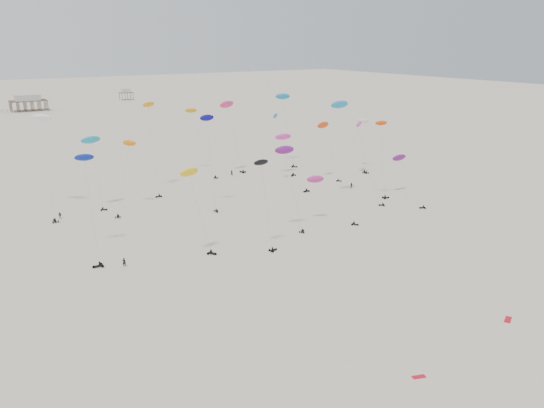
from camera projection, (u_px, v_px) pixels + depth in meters
ground_plane at (120, 150)px, 208.14m from camera, size 900.00×900.00×0.00m
pavilion_main at (28, 104)px, 322.83m from camera, size 21.00×13.00×9.80m
pavilion_small at (126, 95)px, 383.06m from camera, size 9.00×7.00×8.00m
rig_0 at (195, 193)px, 102.77m from camera, size 6.62×4.52×18.11m
rig_1 at (363, 139)px, 174.09m from camera, size 7.47×10.26×17.01m
rig_2 at (288, 146)px, 153.67m from camera, size 3.77×17.31×23.80m
rig_3 at (209, 139)px, 132.20m from camera, size 3.89×8.04×23.65m
rig_4 at (323, 187)px, 124.13m from camera, size 8.62×10.65×13.22m
rig_5 at (288, 164)px, 116.02m from camera, size 5.66×6.35×19.45m
rig_6 at (285, 110)px, 181.24m from camera, size 5.51×12.90×24.45m
rig_7 at (266, 195)px, 106.18m from camera, size 3.39×4.82×18.86m
rig_8 at (44, 135)px, 130.49m from camera, size 5.91×18.38×25.67m
rig_9 at (151, 125)px, 147.14m from camera, size 5.61×12.32×25.60m
rig_10 at (402, 163)px, 146.25m from camera, size 9.16×16.83×18.05m
rig_11 at (383, 156)px, 141.91m from camera, size 3.44×4.96×21.08m
rig_12 at (89, 196)px, 103.38m from camera, size 5.10×13.51×21.02m
rig_13 at (284, 142)px, 168.66m from camera, size 5.91×8.07×13.22m
rig_14 at (92, 148)px, 132.09m from camera, size 5.34×6.27×18.79m
rig_15 at (229, 115)px, 167.59m from camera, size 7.75×6.66×23.40m
rig_16 at (360, 132)px, 167.34m from camera, size 6.07×4.64×17.16m
rig_17 at (343, 113)px, 140.40m from camera, size 7.16×16.96×27.93m
rig_18 at (325, 132)px, 161.49m from camera, size 5.10×8.96×17.86m
rig_19 at (126, 165)px, 132.37m from camera, size 9.42×11.25×18.40m
rig_20 at (198, 131)px, 168.89m from camera, size 4.10×16.77×23.19m
spectator_0 at (125, 266)px, 100.86m from camera, size 0.91×0.79×2.08m
spectator_1 at (351, 188)px, 154.08m from camera, size 1.13×1.00×2.01m
spectator_2 at (60, 218)px, 128.04m from camera, size 1.18×0.70×1.92m
spectator_3 at (232, 176)px, 168.75m from camera, size 0.95×0.84×2.17m
grounded_kite_a at (508, 320)px, 81.61m from camera, size 2.37×1.78×0.08m
grounded_kite_b at (419, 377)px, 67.72m from camera, size 1.93×1.26×0.07m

